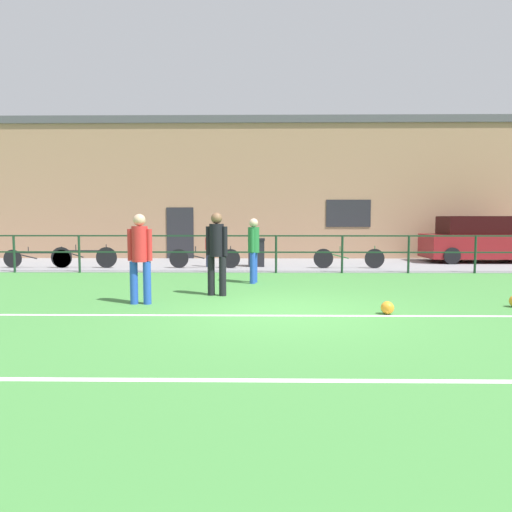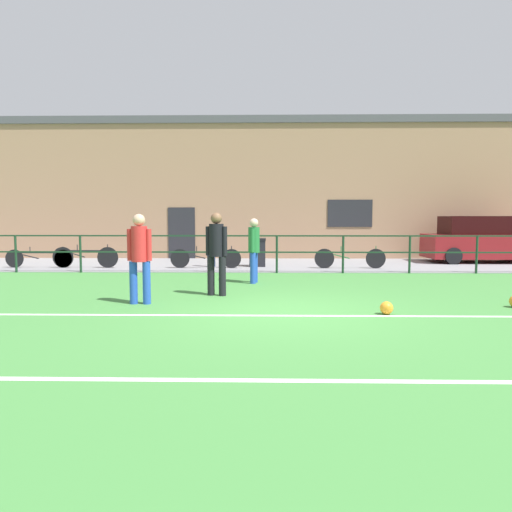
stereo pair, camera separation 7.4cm
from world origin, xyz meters
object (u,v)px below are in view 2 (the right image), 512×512
(trash_bin_0, at_px, (257,252))
(soccer_ball_spare, at_px, (386,308))
(spectator_child, at_px, (211,247))
(bicycle_parked_3, at_px, (350,258))
(bicycle_parked_1, at_px, (85,257))
(bicycle_parked_2, at_px, (206,258))
(parked_car_red, at_px, (481,241))
(bicycle_parked_0, at_px, (39,258))
(player_winger, at_px, (139,253))
(player_goalkeeper, at_px, (216,249))
(player_striker, at_px, (254,246))

(trash_bin_0, bearing_deg, soccer_ball_spare, -73.37)
(spectator_child, bearing_deg, bicycle_parked_3, 173.59)
(bicycle_parked_3, bearing_deg, bicycle_parked_1, 180.00)
(bicycle_parked_1, distance_m, bicycle_parked_2, 4.00)
(soccer_ball_spare, height_order, parked_car_red, parked_car_red)
(parked_car_red, relative_size, bicycle_parked_0, 1.82)
(player_winger, relative_size, bicycle_parked_2, 0.74)
(soccer_ball_spare, height_order, bicycle_parked_3, bicycle_parked_3)
(bicycle_parked_1, height_order, bicycle_parked_3, bicycle_parked_1)
(spectator_child, height_order, bicycle_parked_3, spectator_child)
(player_goalkeeper, height_order, bicycle_parked_3, player_goalkeeper)
(soccer_ball_spare, relative_size, trash_bin_0, 0.23)
(spectator_child, bearing_deg, player_goalkeeper, 96.53)
(player_striker, xyz_separation_m, bicycle_parked_2, (-1.69, 3.44, -0.59))
(player_winger, relative_size, trash_bin_0, 1.81)
(player_striker, bearing_deg, player_goalkeeper, -9.66)
(parked_car_red, bearing_deg, bicycle_parked_3, -156.50)
(player_goalkeeper, relative_size, spectator_child, 1.50)
(parked_car_red, bearing_deg, bicycle_parked_1, -170.71)
(trash_bin_0, bearing_deg, spectator_child, -174.51)
(bicycle_parked_0, relative_size, trash_bin_0, 2.34)
(parked_car_red, height_order, bicycle_parked_0, parked_car_red)
(bicycle_parked_0, bearing_deg, bicycle_parked_1, 0.00)
(bicycle_parked_1, bearing_deg, player_goalkeeper, -47.68)
(player_goalkeeper, xyz_separation_m, player_winger, (-1.37, -1.03, -0.02))
(spectator_child, height_order, parked_car_red, parked_car_red)
(bicycle_parked_3, bearing_deg, bicycle_parked_2, -180.00)
(player_winger, relative_size, bicycle_parked_1, 0.79)
(bicycle_parked_0, xyz_separation_m, trash_bin_0, (7.26, 0.57, 0.17))
(spectator_child, xyz_separation_m, bicycle_parked_2, (-0.14, -0.42, -0.34))
(parked_car_red, bearing_deg, player_striker, -145.47)
(player_winger, distance_m, parked_car_red, 13.63)
(player_winger, bearing_deg, player_goalkeeper, -141.53)
(soccer_ball_spare, bearing_deg, player_winger, 168.58)
(soccer_ball_spare, height_order, trash_bin_0, trash_bin_0)
(spectator_child, bearing_deg, bicycle_parked_2, 70.09)
(player_striker, relative_size, trash_bin_0, 1.72)
(spectator_child, height_order, bicycle_parked_0, spectator_child)
(parked_car_red, distance_m, bicycle_parked_0, 15.75)
(bicycle_parked_1, bearing_deg, bicycle_parked_0, 180.00)
(bicycle_parked_1, bearing_deg, player_winger, -61.09)
(bicycle_parked_0, relative_size, bicycle_parked_2, 0.96)
(soccer_ball_spare, distance_m, bicycle_parked_1, 10.93)
(soccer_ball_spare, height_order, bicycle_parked_0, bicycle_parked_0)
(player_striker, xyz_separation_m, parked_car_red, (8.33, 5.73, -0.11))
(player_striker, relative_size, parked_car_red, 0.40)
(player_striker, xyz_separation_m, soccer_ball_spare, (2.39, -3.92, -0.83))
(player_striker, distance_m, bicycle_parked_0, 8.04)
(bicycle_parked_1, bearing_deg, trash_bin_0, 5.67)
(soccer_ball_spare, relative_size, spectator_child, 0.19)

